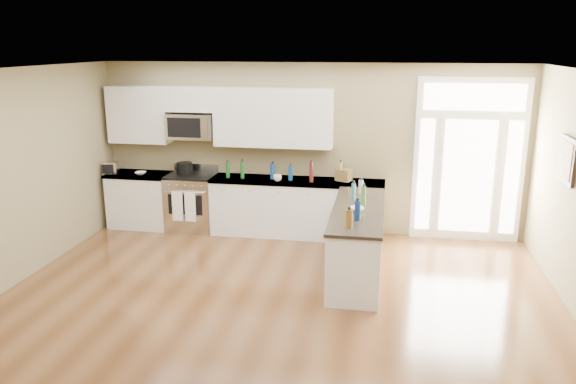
% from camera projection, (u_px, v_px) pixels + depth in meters
% --- Properties ---
extents(ground, '(8.00, 8.00, 0.00)m').
position_uv_depth(ground, '(255.00, 351.00, 5.84)').
color(ground, '#563218').
extents(room_shell, '(8.00, 8.00, 8.00)m').
position_uv_depth(room_shell, '(252.00, 192.00, 5.40)').
color(room_shell, '#887C56').
rests_on(room_shell, ground).
extents(back_cabinet_left, '(1.10, 0.66, 0.94)m').
position_uv_depth(back_cabinet_left, '(142.00, 201.00, 9.72)').
color(back_cabinet_left, white).
rests_on(back_cabinet_left, ground).
extents(back_cabinet_right, '(2.85, 0.66, 0.94)m').
position_uv_depth(back_cabinet_right, '(296.00, 209.00, 9.27)').
color(back_cabinet_right, white).
rests_on(back_cabinet_right, ground).
extents(peninsula_cabinet, '(0.69, 2.32, 0.94)m').
position_uv_depth(peninsula_cabinet, '(357.00, 243.00, 7.71)').
color(peninsula_cabinet, white).
rests_on(peninsula_cabinet, ground).
extents(upper_cabinet_left, '(1.04, 0.33, 0.95)m').
position_uv_depth(upper_cabinet_left, '(139.00, 115.00, 9.48)').
color(upper_cabinet_left, white).
rests_on(upper_cabinet_left, room_shell).
extents(upper_cabinet_right, '(1.94, 0.33, 0.95)m').
position_uv_depth(upper_cabinet_right, '(273.00, 118.00, 9.09)').
color(upper_cabinet_right, white).
rests_on(upper_cabinet_right, room_shell).
extents(upper_cabinet_short, '(0.82, 0.33, 0.40)m').
position_uv_depth(upper_cabinet_short, '(191.00, 99.00, 9.25)').
color(upper_cabinet_short, white).
rests_on(upper_cabinet_short, room_shell).
extents(microwave, '(0.78, 0.41, 0.42)m').
position_uv_depth(microwave, '(191.00, 126.00, 9.33)').
color(microwave, silver).
rests_on(microwave, room_shell).
extents(entry_door, '(1.70, 0.10, 2.60)m').
position_uv_depth(entry_door, '(469.00, 161.00, 8.84)').
color(entry_door, white).
rests_on(entry_door, ground).
extents(wall_art_near, '(0.05, 0.58, 0.58)m').
position_uv_depth(wall_art_near, '(567.00, 160.00, 6.92)').
color(wall_art_near, black).
rests_on(wall_art_near, room_shell).
extents(kitchen_range, '(0.79, 0.70, 1.08)m').
position_uv_depth(kitchen_range, '(192.00, 202.00, 9.56)').
color(kitchen_range, silver).
rests_on(kitchen_range, ground).
extents(stockpot, '(0.36, 0.36, 0.21)m').
position_uv_depth(stockpot, '(184.00, 168.00, 9.49)').
color(stockpot, black).
rests_on(stockpot, kitchen_range).
extents(toaster_oven, '(0.27, 0.23, 0.20)m').
position_uv_depth(toaster_oven, '(111.00, 168.00, 9.55)').
color(toaster_oven, silver).
rests_on(toaster_oven, back_cabinet_left).
extents(cardboard_box, '(0.28, 0.25, 0.19)m').
position_uv_depth(cardboard_box, '(344.00, 175.00, 9.06)').
color(cardboard_box, brown).
rests_on(cardboard_box, back_cabinet_right).
extents(bowl_left, '(0.20, 0.20, 0.04)m').
position_uv_depth(bowl_left, '(141.00, 173.00, 9.50)').
color(bowl_left, white).
rests_on(bowl_left, back_cabinet_left).
extents(bowl_peninsula, '(0.23, 0.23, 0.06)m').
position_uv_depth(bowl_peninsula, '(357.00, 209.00, 7.42)').
color(bowl_peninsula, white).
rests_on(bowl_peninsula, peninsula_cabinet).
extents(cup_counter, '(0.17, 0.17, 0.10)m').
position_uv_depth(cup_counter, '(278.00, 178.00, 9.04)').
color(cup_counter, white).
rests_on(cup_counter, back_cabinet_right).
extents(counter_bottles, '(2.35, 2.41, 0.32)m').
position_uv_depth(counter_bottles, '(310.00, 183.00, 8.38)').
color(counter_bottles, '#19591E').
rests_on(counter_bottles, back_cabinet_right).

